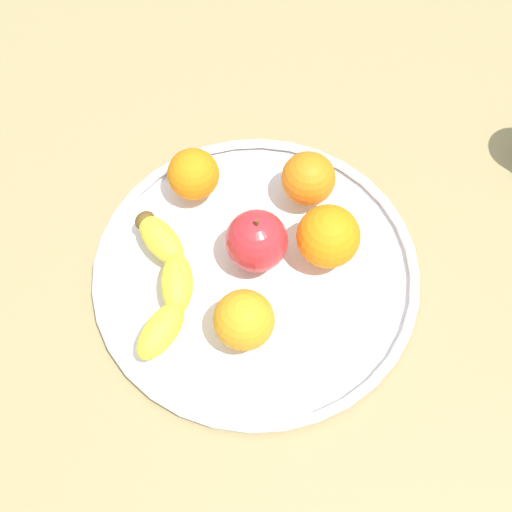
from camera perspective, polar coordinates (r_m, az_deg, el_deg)
The scene contains 8 objects.
ground_plane at distance 87.93cm, azimuth 0.00°, elevation -2.13°, with size 127.90×127.90×4.00cm, color #918053.
fruit_bowl at distance 85.33cm, azimuth 0.00°, elevation -1.25°, with size 38.99×38.99×1.80cm.
banana at distance 82.38cm, azimuth -7.23°, elevation -1.97°, with size 19.94×8.51×3.67cm.
apple at distance 82.12cm, azimuth 0.16°, elevation 1.22°, with size 7.33×7.33×8.13cm.
orange_center at distance 82.76cm, azimuth 5.79°, elevation 1.56°, with size 7.46×7.46×7.46cm, color orange.
orange_back_right at distance 77.95cm, azimuth -0.97°, elevation -5.13°, with size 6.81×6.81×6.81cm, color orange.
orange_back_left at distance 88.05cm, azimuth -5.02°, elevation 6.52°, with size 6.40×6.40×6.40cm, color orange.
orange_front_right at distance 87.42cm, azimuth 4.19°, elevation 6.18°, with size 6.67×6.67×6.67cm, color orange.
Camera 1 is at (-39.31, -1.67, 76.63)cm, focal length 50.17 mm.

